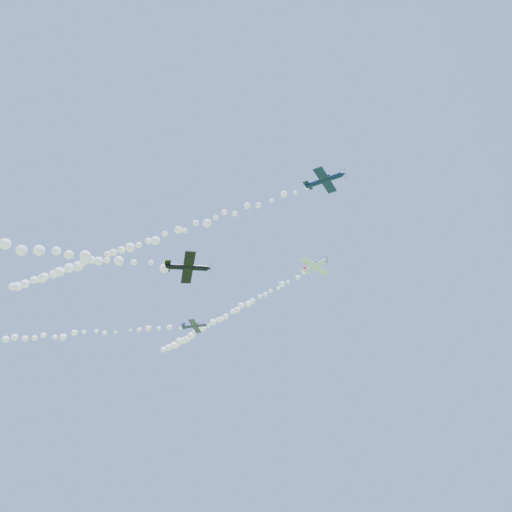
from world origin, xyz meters
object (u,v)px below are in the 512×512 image
Objects in this scene: plane_white at (315,266)px; plane_grey at (195,326)px; plane_navy at (325,180)px; plane_black at (188,267)px.

plane_white reaches higher than plane_grey.
plane_navy is at bearing -47.15° from plane_grey.
plane_grey is at bearing -138.70° from plane_white.
plane_navy is (15.95, -27.36, -3.32)m from plane_white.
plane_black is at bearing -170.01° from plane_navy.
plane_navy reaches higher than plane_grey.
plane_white is 1.29× the size of plane_grey.
plane_white is 31.84m from plane_navy.
plane_grey is 0.91× the size of plane_black.
plane_navy is 1.07× the size of plane_black.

